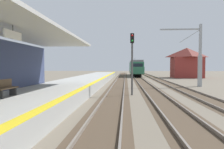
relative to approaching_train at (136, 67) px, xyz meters
name	(u,v)px	position (x,y,z in m)	size (l,w,h in m)	color
station_platform	(59,91)	(-7.80, -37.76, -1.73)	(5.00, 80.00, 0.91)	#A8A8A3
track_pair_nearest_platform	(117,91)	(-3.40, -33.76, -2.13)	(2.34, 120.00, 0.16)	#4C3D2D
track_pair_middle	(152,91)	(0.00, -33.76, -2.13)	(2.34, 120.00, 0.16)	#4C3D2D
track_pair_far_side	(188,91)	(3.40, -33.76, -2.13)	(2.34, 120.00, 0.16)	#4C3D2D
approaching_train	(136,67)	(0.00, 0.00, 0.00)	(2.93, 19.60, 4.76)	#286647
rail_signal_post	(132,57)	(-1.98, -36.36, 1.02)	(0.32, 0.34, 5.20)	#4C4C4C
catenary_pylon_far_side	(198,57)	(6.10, -28.29, 1.43)	(5.00, 0.40, 7.50)	#9EA3A8
platform_bench	(5,88)	(-8.56, -43.97, -0.80)	(0.45, 1.60, 0.88)	brown
distant_trackside_house	(187,62)	(10.49, -8.55, 1.16)	(6.60, 5.28, 6.40)	maroon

